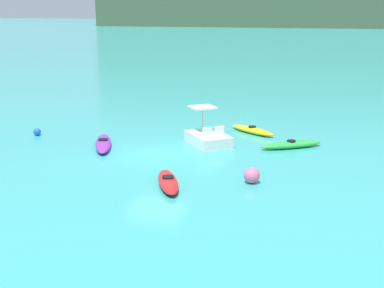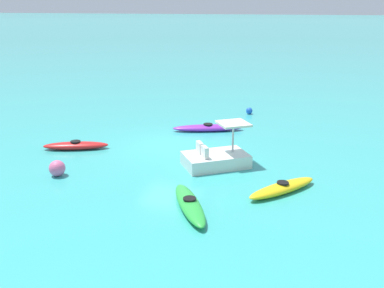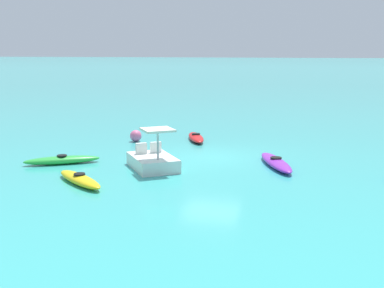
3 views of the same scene
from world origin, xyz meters
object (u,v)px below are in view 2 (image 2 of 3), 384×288
Objects in this scene: pedal_boat_white at (216,158)px; buoy_blue at (249,111)px; kayak_purple at (208,128)px; kayak_yellow at (282,188)px; buoy_pink at (57,168)px; kayak_green at (190,204)px; kayak_red at (76,146)px.

buoy_blue is (-8.70, -0.50, -0.15)m from pedal_boat_white.
kayak_purple and kayak_yellow have the same top height.
buoy_pink is at bearing -81.58° from kayak_yellow.
kayak_green is at bearing 3.76° from pedal_boat_white.
kayak_yellow is at bearing 79.52° from kayak_red.
buoy_pink reaches higher than kayak_yellow.
buoy_pink reaches higher than kayak_green.
kayak_purple is 1.29× the size of kayak_yellow.
pedal_boat_white reaches higher than kayak_yellow.
buoy_pink is at bearing -22.12° from buoy_blue.
kayak_red is 3.06m from buoy_pink.
kayak_green is 3.84m from pedal_boat_white.
kayak_yellow is 4.57× the size of buoy_pink.
kayak_yellow is 9.21m from kayak_red.
kayak_red is 1.00× the size of pedal_boat_white.
pedal_boat_white is 4.79× the size of buoy_pink.
pedal_boat_white is at bearing 89.92° from kayak_red.
kayak_green is at bearing 79.73° from buoy_pink.
buoy_pink is at bearing -25.10° from kayak_purple.
pedal_boat_white reaches higher than buoy_blue.
kayak_green and kayak_red have the same top height.
kayak_purple is 5.91× the size of buoy_pink.
pedal_boat_white is 7.58× the size of buoy_blue.
buoy_pink is (-0.99, -5.44, 0.13)m from kayak_green.
buoy_blue is (-12.52, -0.75, 0.02)m from kayak_green.
kayak_green is 1.02× the size of pedal_boat_white.
buoy_blue is (-4.13, 1.22, 0.02)m from kayak_purple.
buoy_pink reaches higher than buoy_blue.
kayak_red is 4.78× the size of buoy_pink.
kayak_purple is 1.24× the size of kayak_red.
kayak_yellow is at bearing 58.89° from pedal_boat_white.
kayak_yellow is at bearing 98.42° from buoy_pink.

